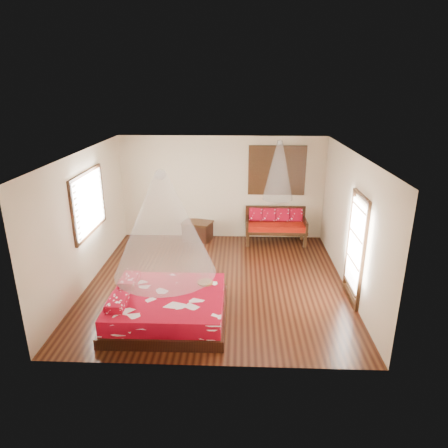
{
  "coord_description": "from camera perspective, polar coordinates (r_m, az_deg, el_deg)",
  "views": [
    {
      "loc": [
        0.47,
        -7.77,
        4.09
      ],
      "look_at": [
        0.14,
        0.52,
        1.15
      ],
      "focal_mm": 32.0,
      "sensor_mm": 36.0,
      "label": 1
    }
  ],
  "objects": [
    {
      "name": "bed",
      "position": [
        7.47,
        -8.19,
        -11.66
      ],
      "size": [
        2.11,
        1.92,
        0.64
      ],
      "rotation": [
        0.0,
        0.0,
        0.01
      ],
      "color": "black",
      "rests_on": "floor"
    },
    {
      "name": "mosquito_net_main",
      "position": [
        6.78,
        -8.68,
        -0.02
      ],
      "size": [
        1.76,
        1.76,
        1.8
      ],
      "primitive_type": "cone",
      "color": "white",
      "rests_on": "ceiling"
    },
    {
      "name": "glazed_door",
      "position": [
        8.1,
        18.26,
        -3.44
      ],
      "size": [
        0.08,
        1.02,
        2.16
      ],
      "color": "black",
      "rests_on": "floor"
    },
    {
      "name": "daybed",
      "position": [
        10.8,
        7.39,
        0.02
      ],
      "size": [
        1.62,
        0.72,
        0.94
      ],
      "color": "black",
      "rests_on": "floor"
    },
    {
      "name": "mosquito_net_daybed",
      "position": [
        10.29,
        7.81,
        7.59
      ],
      "size": [
        0.78,
        0.78,
        1.5
      ],
      "primitive_type": "cone",
      "color": "white",
      "rests_on": "ceiling"
    },
    {
      "name": "room",
      "position": [
        8.24,
        -1.09,
        0.44
      ],
      "size": [
        5.54,
        5.54,
        2.84
      ],
      "color": "black",
      "rests_on": "ground"
    },
    {
      "name": "storage_chest",
      "position": [
        10.97,
        -3.79,
        -0.95
      ],
      "size": [
        0.89,
        0.76,
        0.52
      ],
      "rotation": [
        0.0,
        0.0,
        -0.3
      ],
      "color": "black",
      "rests_on": "floor"
    },
    {
      "name": "window_left",
      "position": [
        8.91,
        -18.72,
        2.88
      ],
      "size": [
        0.1,
        1.74,
        1.34
      ],
      "color": "black",
      "rests_on": "wall_left"
    },
    {
      "name": "wine_tray",
      "position": [
        7.64,
        -2.72,
        -8.01
      ],
      "size": [
        0.29,
        0.29,
        0.23
      ],
      "rotation": [
        0.0,
        0.0,
        -0.02
      ],
      "color": "brown",
      "rests_on": "bed"
    },
    {
      "name": "shutter_panel",
      "position": [
        10.76,
        7.56,
        7.58
      ],
      "size": [
        1.52,
        0.06,
        1.32
      ],
      "color": "black",
      "rests_on": "wall_back"
    }
  ]
}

